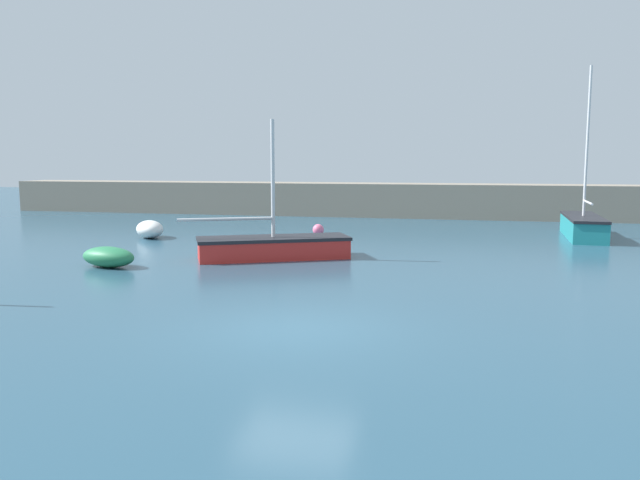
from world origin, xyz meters
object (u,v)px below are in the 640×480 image
(sailboat_tall_mast, at_px, (583,226))
(dinghy_near_pier, at_px, (150,229))
(mooring_buoy_pink, at_px, (318,230))
(fishing_dinghy_green, at_px, (108,257))
(sailboat_twin_hulled, at_px, (273,247))

(sailboat_tall_mast, bearing_deg, dinghy_near_pier, 106.04)
(mooring_buoy_pink, bearing_deg, fishing_dinghy_green, -114.74)
(sailboat_tall_mast, bearing_deg, mooring_buoy_pink, 101.49)
(sailboat_twin_hulled, relative_size, dinghy_near_pier, 2.61)
(mooring_buoy_pink, bearing_deg, dinghy_near_pier, -159.31)
(sailboat_twin_hulled, distance_m, fishing_dinghy_green, 5.67)
(dinghy_near_pier, bearing_deg, fishing_dinghy_green, -18.64)
(fishing_dinghy_green, relative_size, mooring_buoy_pink, 4.15)
(sailboat_tall_mast, height_order, fishing_dinghy_green, sailboat_tall_mast)
(mooring_buoy_pink, bearing_deg, sailboat_tall_mast, 8.98)
(sailboat_tall_mast, bearing_deg, sailboat_twin_hulled, 129.73)
(sailboat_twin_hulled, relative_size, fishing_dinghy_green, 2.65)
(sailboat_twin_hulled, height_order, fishing_dinghy_green, sailboat_twin_hulled)
(fishing_dinghy_green, distance_m, mooring_buoy_pink, 11.31)
(sailboat_twin_hulled, distance_m, sailboat_tall_mast, 15.09)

